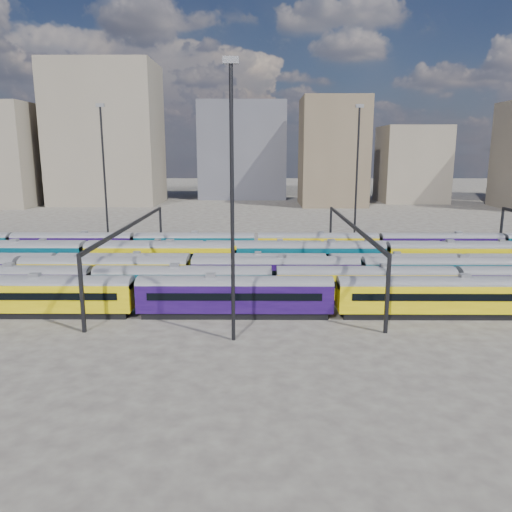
{
  "coord_description": "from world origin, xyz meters",
  "views": [
    {
      "loc": [
        -2.52,
        -66.96,
        17.87
      ],
      "look_at": [
        -3.02,
        2.38,
        3.0
      ],
      "focal_mm": 35.0,
      "sensor_mm": 36.0,
      "label": 1
    }
  ],
  "objects_px": {
    "rake_1": "(365,280)",
    "mast_2": "(232,194)",
    "rake_2": "(105,269)",
    "rake_0": "(435,292)"
  },
  "relations": [
    {
      "from": "rake_1",
      "to": "mast_2",
      "type": "xyz_separation_m",
      "value": [
        -14.91,
        -12.0,
        11.21
      ]
    },
    {
      "from": "rake_1",
      "to": "rake_2",
      "type": "height_order",
      "value": "rake_2"
    },
    {
      "from": "rake_0",
      "to": "rake_1",
      "type": "relative_size",
      "value": 1.01
    },
    {
      "from": "rake_0",
      "to": "rake_2",
      "type": "bearing_deg",
      "value": 165.55
    },
    {
      "from": "rake_1",
      "to": "rake_2",
      "type": "distance_m",
      "value": 32.62
    },
    {
      "from": "rake_0",
      "to": "rake_1",
      "type": "bearing_deg",
      "value": 142.73
    },
    {
      "from": "rake_0",
      "to": "rake_1",
      "type": "height_order",
      "value": "rake_0"
    },
    {
      "from": "rake_0",
      "to": "rake_2",
      "type": "distance_m",
      "value": 40.07
    },
    {
      "from": "rake_1",
      "to": "mast_2",
      "type": "distance_m",
      "value": 22.18
    },
    {
      "from": "rake_0",
      "to": "rake_1",
      "type": "xyz_separation_m",
      "value": [
        -6.57,
        5.0,
        -0.03
      ]
    }
  ]
}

